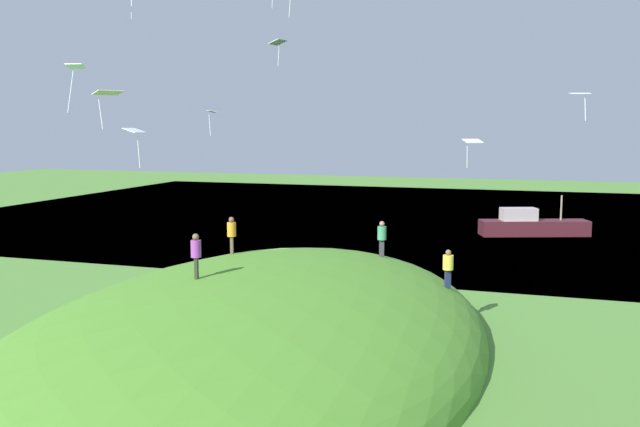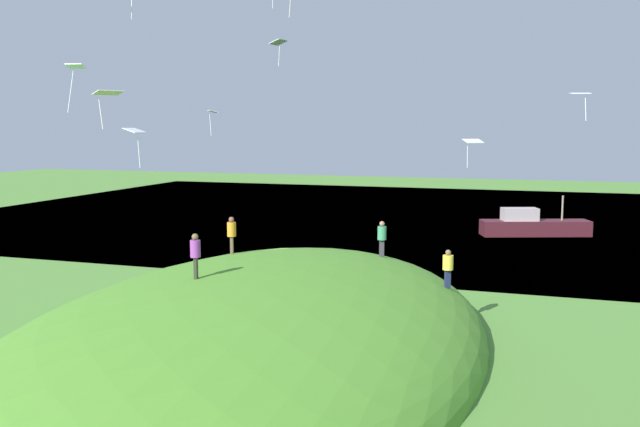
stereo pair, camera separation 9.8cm
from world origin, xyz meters
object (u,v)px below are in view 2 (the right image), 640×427
at_px(kite_13, 473,142).
at_px(kite_1, 75,71).
at_px(person_on_hilltop, 195,250).
at_px(mooring_post, 282,269).
at_px(kite_14, 108,94).
at_px(kite_9, 135,132).
at_px(kite_5, 580,94).
at_px(kite_10, 212,113).
at_px(person_with_child, 232,231).
at_px(person_watching_kites, 448,264).
at_px(person_walking_path, 382,235).
at_px(boat_on_lake, 533,226).
at_px(kite_6, 278,43).

bearing_deg(kite_13, kite_1, -55.23).
relative_size(person_on_hilltop, mooring_post, 1.65).
bearing_deg(person_on_hilltop, kite_14, -136.66).
xyz_separation_m(kite_9, kite_14, (0.90, -0.71, 1.66)).
relative_size(kite_14, mooring_post, 1.71).
relative_size(kite_5, kite_10, 0.86).
distance_m(person_with_child, kite_9, 6.13).
bearing_deg(kite_13, kite_14, -61.52).
xyz_separation_m(person_watching_kites, kite_9, (1.38, -13.74, 5.38)).
bearing_deg(kite_10, kite_14, 6.43).
bearing_deg(person_on_hilltop, person_walking_path, 141.99).
distance_m(person_on_hilltop, kite_5, 19.76).
relative_size(person_watching_kites, kite_1, 0.83).
distance_m(person_walking_path, person_watching_kites, 4.34).
relative_size(boat_on_lake, kite_10, 5.27).
distance_m(kite_1, kite_6, 14.61).
distance_m(person_walking_path, kite_1, 14.95).
relative_size(person_on_hilltop, kite_13, 1.16).
bearing_deg(kite_5, kite_13, -76.71).
xyz_separation_m(person_watching_kites, kite_13, (-5.73, 0.32, 4.88)).
relative_size(kite_9, kite_13, 1.28).
relative_size(person_walking_path, kite_1, 0.86).
distance_m(boat_on_lake, person_on_hilltop, 34.60).
relative_size(person_walking_path, kite_10, 1.06).
distance_m(boat_on_lake, kite_5, 21.13).
bearing_deg(kite_13, kite_5, 103.29).
bearing_deg(kite_14, kite_6, 164.37).
height_order(kite_1, kite_13, kite_1).
height_order(person_walking_path, person_with_child, person_with_child).
height_order(person_watching_kites, kite_6, kite_6).
height_order(person_watching_kites, mooring_post, person_watching_kites).
distance_m(person_on_hilltop, person_watching_kites, 10.52).
height_order(kite_5, kite_14, kite_5).
bearing_deg(kite_9, person_watching_kites, 95.73).
height_order(person_walking_path, kite_1, kite_1).
bearing_deg(mooring_post, person_watching_kites, 56.86).
relative_size(kite_5, kite_6, 0.89).
distance_m(boat_on_lake, person_with_child, 29.38).
bearing_deg(kite_5, kite_1, -59.82).
distance_m(person_watching_kites, kite_6, 17.97).
xyz_separation_m(boat_on_lake, mooring_post, (19.50, -12.84, -0.26)).
bearing_deg(kite_1, kite_5, 120.18).
bearing_deg(person_on_hilltop, person_watching_kites, 118.27).
height_order(person_on_hilltop, person_with_child, person_on_hilltop).
bearing_deg(kite_6, kite_10, -100.51).
xyz_separation_m(person_walking_path, mooring_post, (-3.75, -6.39, -2.79)).
distance_m(kite_10, mooring_post, 11.25).
height_order(boat_on_lake, kite_6, kite_6).
relative_size(person_watching_kites, kite_6, 1.06).
bearing_deg(person_on_hilltop, kite_9, -144.95).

